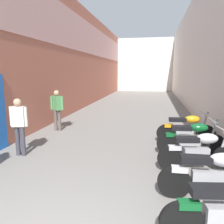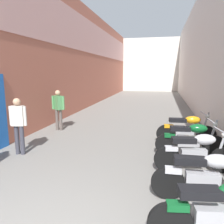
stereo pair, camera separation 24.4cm
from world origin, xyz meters
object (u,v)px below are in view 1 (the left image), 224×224
at_px(motorcycle_third, 199,150).
at_px(motorcycle_fourth, 192,138).
at_px(motorcycle_second, 212,174).
at_px(motorcycle_fifth, 186,128).
at_px(pedestrian_further_down, 57,107).
at_px(pedestrian_mid_alley, 19,123).

relative_size(motorcycle_third, motorcycle_fourth, 0.99).
xyz_separation_m(motorcycle_second, motorcycle_third, (-0.00, 1.21, 0.00)).
bearing_deg(motorcycle_third, motorcycle_fifth, 90.00).
distance_m(motorcycle_fourth, motorcycle_fifth, 1.07).
distance_m(motorcycle_second, motorcycle_fourth, 2.21).
bearing_deg(pedestrian_further_down, motorcycle_second, -39.75).
bearing_deg(pedestrian_further_down, pedestrian_mid_alley, -87.59).
height_order(motorcycle_second, motorcycle_third, same).
distance_m(motorcycle_fifth, pedestrian_mid_alley, 5.01).
bearing_deg(motorcycle_third, motorcycle_fourth, 89.99).
bearing_deg(pedestrian_further_down, motorcycle_third, -29.82).
xyz_separation_m(motorcycle_third, motorcycle_fourth, (0.00, 1.00, 0.00)).
bearing_deg(motorcycle_second, pedestrian_mid_alley, 164.06).
height_order(motorcycle_second, pedestrian_further_down, pedestrian_further_down).
distance_m(motorcycle_third, pedestrian_mid_alley, 4.60).
relative_size(motorcycle_fifth, pedestrian_further_down, 1.18).
distance_m(motorcycle_third, pedestrian_further_down, 5.43).
bearing_deg(motorcycle_fourth, motorcycle_third, -90.01).
bearing_deg(pedestrian_mid_alley, motorcycle_third, -1.20).
distance_m(motorcycle_fourth, pedestrian_mid_alley, 4.69).
xyz_separation_m(motorcycle_second, pedestrian_mid_alley, (-4.58, 1.31, 0.42)).
bearing_deg(motorcycle_third, pedestrian_further_down, 150.18).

